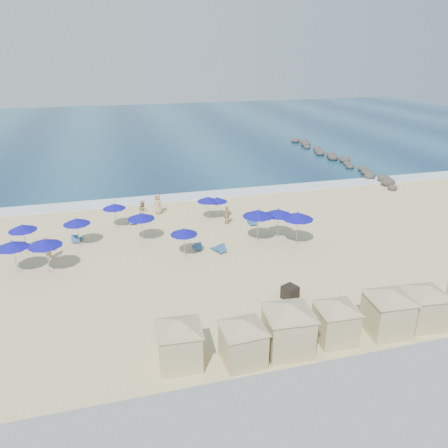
# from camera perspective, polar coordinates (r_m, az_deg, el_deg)

# --- Properties ---
(ground) EXTENTS (160.00, 160.00, 0.00)m
(ground) POSITION_cam_1_polar(r_m,az_deg,el_deg) (29.75, -3.16, -5.94)
(ground) COLOR beige
(ground) RESTS_ON ground
(ocean) EXTENTS (160.00, 80.00, 0.06)m
(ocean) POSITION_cam_1_polar(r_m,az_deg,el_deg) (82.10, -11.60, 11.82)
(ocean) COLOR navy
(ocean) RESTS_ON ground
(surf_line) EXTENTS (160.00, 2.50, 0.08)m
(surf_line) POSITION_cam_1_polar(r_m,az_deg,el_deg) (43.84, -7.52, 3.35)
(surf_line) COLOR white
(surf_line) RESTS_ON ground
(seawall) EXTENTS (160.00, 6.10, 1.22)m
(seawall) POSITION_cam_1_polar(r_m,az_deg,el_deg) (18.84, 6.40, -22.98)
(seawall) COLOR gray
(seawall) RESTS_ON ground
(rock_jetty) EXTENTS (2.56, 26.66, 0.96)m
(rock_jetty) POSITION_cam_1_polar(r_m,az_deg,el_deg) (60.09, 14.56, 8.26)
(rock_jetty) COLOR #322C2A
(rock_jetty) RESTS_ON ground
(trash_bin) EXTENTS (1.08, 1.08, 0.82)m
(trash_bin) POSITION_cam_1_polar(r_m,az_deg,el_deg) (26.59, 8.61, -8.83)
(trash_bin) COLOR black
(trash_bin) RESTS_ON ground
(cabana_0) EXTENTS (4.25, 4.25, 2.68)m
(cabana_0) POSITION_cam_1_polar(r_m,az_deg,el_deg) (20.96, -5.89, -14.38)
(cabana_0) COLOR #C3B486
(cabana_0) RESTS_ON ground
(cabana_1) EXTENTS (4.09, 4.09, 2.57)m
(cabana_1) POSITION_cam_1_polar(r_m,az_deg,el_deg) (21.04, 2.51, -14.32)
(cabana_1) COLOR #C3B486
(cabana_1) RESTS_ON ground
(cabana_2) EXTENTS (4.68, 4.68, 2.94)m
(cabana_2) POSITION_cam_1_polar(r_m,az_deg,el_deg) (21.82, 8.42, -12.40)
(cabana_2) COLOR #C3B486
(cabana_2) RESTS_ON ground
(cabana_3) EXTENTS (4.07, 4.07, 2.56)m
(cabana_3) POSITION_cam_1_polar(r_m,az_deg,el_deg) (23.09, 14.46, -11.45)
(cabana_3) COLOR #C3B486
(cabana_3) RESTS_ON ground
(cabana_4) EXTENTS (4.43, 4.43, 2.79)m
(cabana_4) POSITION_cam_1_polar(r_m,az_deg,el_deg) (24.44, 20.71, -9.89)
(cabana_4) COLOR #C3B486
(cabana_4) RESTS_ON ground
(cabana_5) EXTENTS (4.23, 4.23, 2.66)m
(cabana_5) POSITION_cam_1_polar(r_m,az_deg,el_deg) (25.77, 24.78, -9.02)
(cabana_5) COLOR #C3B486
(cabana_5) RESTS_ON ground
(umbrella_0) EXTENTS (2.03, 2.03, 2.31)m
(umbrella_0) POSITION_cam_1_polar(r_m,az_deg,el_deg) (34.37, -24.85, -0.43)
(umbrella_0) COLOR #A5A8AD
(umbrella_0) RESTS_ON ground
(umbrella_1) EXTENTS (2.11, 2.11, 2.40)m
(umbrella_1) POSITION_cam_1_polar(r_m,az_deg,el_deg) (31.52, -25.91, -2.43)
(umbrella_1) COLOR #A5A8AD
(umbrella_1) RESTS_ON ground
(umbrella_2) EXTENTS (2.03, 2.03, 2.31)m
(umbrella_2) POSITION_cam_1_polar(r_m,az_deg,el_deg) (34.15, -18.71, 0.35)
(umbrella_2) COLOR #A5A8AD
(umbrella_2) RESTS_ON ground
(umbrella_3) EXTENTS (2.23, 2.23, 2.53)m
(umbrella_3) POSITION_cam_1_polar(r_m,az_deg,el_deg) (30.67, -22.36, -2.24)
(umbrella_3) COLOR #A5A8AD
(umbrella_3) RESTS_ON ground
(umbrella_4) EXTENTS (1.91, 1.91, 2.18)m
(umbrella_4) POSITION_cam_1_polar(r_m,az_deg,el_deg) (36.91, -14.16, 2.28)
(umbrella_4) COLOR #A5A8AD
(umbrella_4) RESTS_ON ground
(umbrella_5) EXTENTS (2.11, 2.11, 2.40)m
(umbrella_5) POSITION_cam_1_polar(r_m,az_deg,el_deg) (33.70, -10.78, 1.02)
(umbrella_5) COLOR #A5A8AD
(umbrella_5) RESTS_ON ground
(umbrella_6) EXTENTS (1.97, 1.97, 2.24)m
(umbrella_6) POSITION_cam_1_polar(r_m,az_deg,el_deg) (30.80, -5.27, -0.99)
(umbrella_6) COLOR #A5A8AD
(umbrella_6) RESTS_ON ground
(umbrella_7) EXTENTS (1.91, 1.91, 2.18)m
(umbrella_7) POSITION_cam_1_polar(r_m,az_deg,el_deg) (37.52, -2.10, 3.28)
(umbrella_7) COLOR #A5A8AD
(umbrella_7) RESTS_ON ground
(umbrella_8) EXTENTS (2.39, 2.39, 2.72)m
(umbrella_8) POSITION_cam_1_polar(r_m,az_deg,el_deg) (33.03, 4.46, 1.43)
(umbrella_8) COLOR #A5A8AD
(umbrella_8) RESTS_ON ground
(umbrella_9) EXTENTS (1.80, 1.80, 2.05)m
(umbrella_9) POSITION_cam_1_polar(r_m,az_deg,el_deg) (37.74, -0.88, 3.22)
(umbrella_9) COLOR #A5A8AD
(umbrella_9) RESTS_ON ground
(umbrella_10) EXTENTS (2.21, 2.21, 2.52)m
(umbrella_10) POSITION_cam_1_polar(r_m,az_deg,el_deg) (33.88, 7.12, 1.55)
(umbrella_10) COLOR #A5A8AD
(umbrella_10) RESTS_ON ground
(umbrella_11) EXTENTS (2.38, 2.38, 2.71)m
(umbrella_11) POSITION_cam_1_polar(r_m,az_deg,el_deg) (32.90, 9.63, 1.08)
(umbrella_11) COLOR #A5A8AD
(umbrella_11) RESTS_ON ground
(beach_chair_1) EXTENTS (0.84, 1.35, 0.69)m
(beach_chair_1) POSITION_cam_1_polar(r_m,az_deg,el_deg) (35.59, -18.70, -1.85)
(beach_chair_1) COLOR #26568E
(beach_chair_1) RESTS_ON ground
(beach_chair_2) EXTENTS (0.69, 1.37, 0.74)m
(beach_chair_2) POSITION_cam_1_polar(r_m,az_deg,el_deg) (38.04, -11.81, 0.45)
(beach_chair_2) COLOR #26568E
(beach_chair_2) RESTS_ON ground
(beach_chair_3) EXTENTS (0.56, 1.19, 0.64)m
(beach_chair_3) POSITION_cam_1_polar(r_m,az_deg,el_deg) (32.56, -3.52, -2.93)
(beach_chair_3) COLOR #26568E
(beach_chair_3) RESTS_ON ground
(beach_chair_4) EXTENTS (0.99, 1.47, 0.74)m
(beach_chair_4) POSITION_cam_1_polar(r_m,az_deg,el_deg) (32.05, -0.63, -3.24)
(beach_chair_4) COLOR #26568E
(beach_chair_4) RESTS_ON ground
(beach_chair_5) EXTENTS (0.69, 1.37, 0.73)m
(beach_chair_5) POSITION_cam_1_polar(r_m,az_deg,el_deg) (37.08, 3.69, 0.32)
(beach_chair_5) COLOR #26568E
(beach_chair_5) RESTS_ON ground
(beachgoer_0) EXTENTS (0.73, 0.72, 1.70)m
(beachgoer_0) POSITION_cam_1_polar(r_m,az_deg,el_deg) (33.02, -22.04, -3.04)
(beachgoer_0) COLOR tan
(beachgoer_0) RESTS_ON ground
(beachgoer_1) EXTENTS (1.04, 1.11, 1.83)m
(beachgoer_1) POSITION_cam_1_polar(r_m,az_deg,el_deg) (38.22, -10.53, 1.72)
(beachgoer_1) COLOR tan
(beachgoer_1) RESTS_ON ground
(beachgoer_2) EXTENTS (0.98, 0.52, 1.60)m
(beachgoer_2) POSITION_cam_1_polar(r_m,az_deg,el_deg) (36.87, 0.39, 1.15)
(beachgoer_2) COLOR tan
(beachgoer_2) RESTS_ON ground
(beachgoer_3) EXTENTS (1.07, 0.99, 1.84)m
(beachgoer_3) POSITION_cam_1_polar(r_m,az_deg,el_deg) (39.63, -8.63, 2.59)
(beachgoer_3) COLOR tan
(beachgoer_3) RESTS_ON ground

